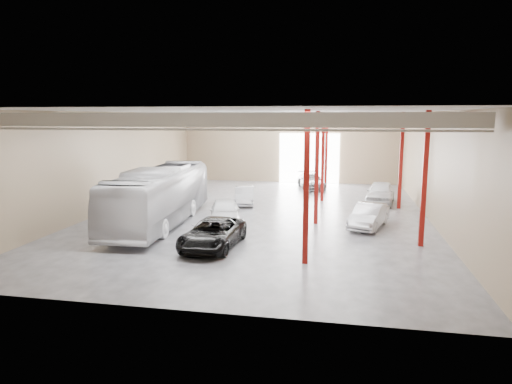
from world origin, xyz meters
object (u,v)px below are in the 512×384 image
(car_row_a, at_px, (225,212))
(car_row_c, at_px, (311,181))
(coach_bus, at_px, (160,196))
(car_right_near, at_px, (369,216))
(car_row_b, at_px, (244,195))
(black_sedan, at_px, (213,234))
(car_right_far, at_px, (380,193))

(car_row_a, height_order, car_row_c, car_row_a)
(coach_bus, height_order, car_right_near, coach_bus)
(car_row_a, bearing_deg, car_row_c, 59.41)
(coach_bus, bearing_deg, car_row_c, 59.03)
(coach_bus, bearing_deg, car_row_b, 59.45)
(car_row_a, distance_m, car_right_near, 8.87)
(car_row_b, bearing_deg, black_sedan, -96.74)
(black_sedan, distance_m, car_row_c, 20.65)
(black_sedan, distance_m, car_row_a, 5.25)
(car_row_a, bearing_deg, car_right_far, 26.75)
(coach_bus, relative_size, car_right_far, 2.61)
(car_right_far, bearing_deg, black_sedan, -114.66)
(car_right_near, xyz_separation_m, car_right_far, (1.28, 8.21, 0.11))
(coach_bus, distance_m, car_row_c, 17.96)
(coach_bus, relative_size, car_row_b, 3.16)
(car_row_a, bearing_deg, car_right_near, -10.07)
(car_row_a, distance_m, car_row_c, 15.74)
(black_sedan, height_order, car_right_near, black_sedan)
(coach_bus, xyz_separation_m, car_right_near, (12.80, 1.48, -1.06))
(black_sedan, xyz_separation_m, car_row_b, (-0.92, 11.83, -0.07))
(car_right_far, bearing_deg, car_row_c, 141.97)
(car_row_a, relative_size, car_right_far, 0.93)
(coach_bus, bearing_deg, car_right_near, 3.12)
(coach_bus, relative_size, car_row_a, 2.79)
(black_sedan, height_order, car_right_far, car_right_far)
(car_right_near, bearing_deg, car_right_far, 98.17)
(black_sedan, height_order, car_row_b, black_sedan)
(black_sedan, xyz_separation_m, car_row_a, (-0.73, 5.20, 0.05))
(car_row_b, distance_m, car_right_far, 10.56)
(black_sedan, xyz_separation_m, car_right_far, (9.38, 14.13, 0.10))
(coach_bus, xyz_separation_m, black_sedan, (4.69, -4.43, -1.05))
(coach_bus, relative_size, black_sedan, 2.42)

